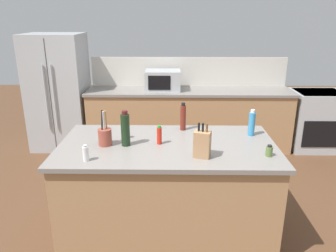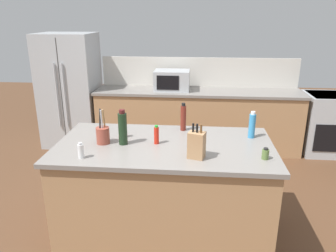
% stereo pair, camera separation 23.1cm
% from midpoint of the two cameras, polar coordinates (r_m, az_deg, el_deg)
% --- Properties ---
extents(ground_plane, '(14.00, 14.00, 0.00)m').
position_cam_midpoint_polar(ground_plane, '(3.43, -2.12, -17.87)').
color(ground_plane, brown).
extents(back_counter_run, '(3.16, 0.66, 0.94)m').
position_cam_midpoint_polar(back_counter_run, '(5.19, 2.36, 1.21)').
color(back_counter_run, '#A87C54').
rests_on(back_counter_run, ground_plane).
extents(wall_backsplash, '(3.12, 0.03, 0.46)m').
position_cam_midpoint_polar(wall_backsplash, '(5.33, 2.38, 9.42)').
color(wall_backsplash, beige).
rests_on(wall_backsplash, back_counter_run).
extents(kitchen_island, '(1.96, 1.04, 0.94)m').
position_cam_midpoint_polar(kitchen_island, '(3.17, -2.23, -11.02)').
color(kitchen_island, '#A87C54').
rests_on(kitchen_island, ground_plane).
extents(refrigerator, '(0.85, 0.75, 1.78)m').
position_cam_midpoint_polar(refrigerator, '(5.47, -19.66, 5.57)').
color(refrigerator, '#ADB2B7').
rests_on(refrigerator, ground_plane).
extents(range_oven, '(0.76, 0.65, 0.92)m').
position_cam_midpoint_polar(range_oven, '(5.61, 23.24, 0.96)').
color(range_oven, '#ADB2B7').
rests_on(range_oven, ground_plane).
extents(microwave, '(0.53, 0.39, 0.30)m').
position_cam_midpoint_polar(microwave, '(5.04, -2.22, 7.95)').
color(microwave, '#ADB2B7').
rests_on(microwave, back_counter_run).
extents(knife_block, '(0.15, 0.13, 0.29)m').
position_cam_midpoint_polar(knife_block, '(2.66, 3.52, -3.16)').
color(knife_block, '#A87C54').
rests_on(knife_block, kitchen_island).
extents(utensil_crock, '(0.12, 0.12, 0.32)m').
position_cam_midpoint_polar(utensil_crock, '(2.98, -13.12, -1.79)').
color(utensil_crock, brown).
rests_on(utensil_crock, kitchen_island).
extents(salt_shaker, '(0.05, 0.05, 0.13)m').
position_cam_midpoint_polar(salt_shaker, '(2.71, -16.53, -4.64)').
color(salt_shaker, silver).
rests_on(salt_shaker, kitchen_island).
extents(wine_bottle, '(0.08, 0.08, 0.32)m').
position_cam_midpoint_polar(wine_bottle, '(2.92, -9.70, -0.58)').
color(wine_bottle, black).
rests_on(wine_bottle, kitchen_island).
extents(spice_jar_oregano, '(0.06, 0.06, 0.10)m').
position_cam_midpoint_polar(spice_jar_oregano, '(2.79, 14.96, -4.26)').
color(spice_jar_oregano, '#567038').
rests_on(spice_jar_oregano, kitchen_island).
extents(spice_jar_paprika, '(0.05, 0.05, 0.11)m').
position_cam_midpoint_polar(spice_jar_paprika, '(3.12, -9.53, -1.24)').
color(spice_jar_paprika, '#B73D1E').
rests_on(spice_jar_paprika, kitchen_island).
extents(dish_soap_bottle, '(0.06, 0.06, 0.26)m').
position_cam_midpoint_polar(dish_soap_bottle, '(3.20, 12.40, 0.42)').
color(dish_soap_bottle, '#3384BC').
rests_on(dish_soap_bottle, kitchen_island).
extents(hot_sauce_bottle, '(0.04, 0.04, 0.17)m').
position_cam_midpoint_polar(hot_sauce_bottle, '(2.93, -3.78, -1.67)').
color(hot_sauce_bottle, red).
rests_on(hot_sauce_bottle, kitchen_island).
extents(vinegar_bottle, '(0.06, 0.06, 0.28)m').
position_cam_midpoint_polar(vinegar_bottle, '(3.27, 0.62, 1.51)').
color(vinegar_bottle, maroon).
rests_on(vinegar_bottle, kitchen_island).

